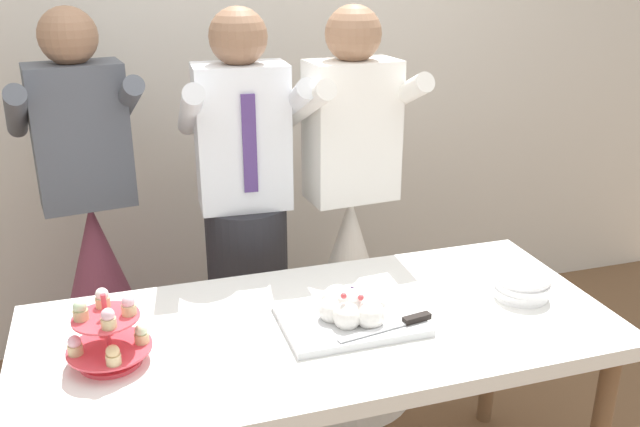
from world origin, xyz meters
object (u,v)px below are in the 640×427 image
cupcake_stand (108,336)px  person_bride (349,274)px  main_cake_tray (351,311)px  person_groom (247,246)px  dessert_table (321,345)px  plate_stack (522,286)px  person_guest (100,282)px

cupcake_stand → person_bride: size_ratio=0.14×
main_cake_tray → person_groom: 0.75m
main_cake_tray → person_bride: (0.25, 0.69, -0.23)m
cupcake_stand → dessert_table: bearing=2.3°
cupcake_stand → plate_stack: cupcake_stand is taller
dessert_table → person_guest: (-0.66, 0.90, -0.12)m
plate_stack → cupcake_stand: bearing=179.8°
person_bride → person_groom: bearing=175.0°
cupcake_stand → plate_stack: size_ratio=1.27×
cupcake_stand → person_guest: size_ratio=0.14×
plate_stack → dessert_table: bearing=177.6°
dessert_table → cupcake_stand: cupcake_stand is taller
main_cake_tray → person_bride: person_bride is taller
main_cake_tray → dessert_table: bearing=165.7°
person_groom → person_bride: (0.42, -0.04, -0.16)m
main_cake_tray → person_guest: (-0.75, 0.93, -0.23)m
dessert_table → plate_stack: (0.68, -0.03, 0.11)m
dessert_table → main_cake_tray: main_cake_tray is taller
dessert_table → person_guest: size_ratio=1.08×
dessert_table → main_cake_tray: (0.09, -0.02, 0.11)m
person_bride → dessert_table: bearing=-116.6°
dessert_table → person_groom: 0.71m
person_guest → plate_stack: bearing=-34.9°
main_cake_tray → plate_stack: size_ratio=2.40×
plate_stack → person_guest: person_guest is taller
dessert_table → person_bride: size_ratio=1.08×
person_guest → person_bride: bearing=-13.2°
person_guest → person_groom: bearing=-18.9°
person_groom → person_bride: size_ratio=1.00×
plate_stack → person_bride: size_ratio=0.11×
person_guest → dessert_table: bearing=-54.0°
dessert_table → person_bride: (0.34, 0.67, -0.12)m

